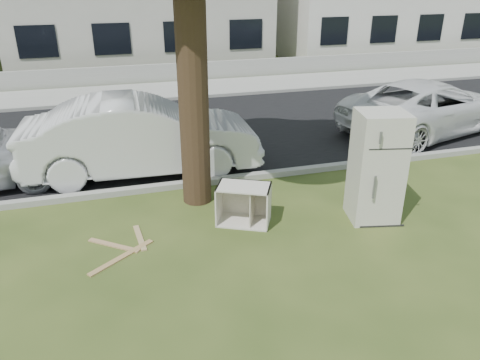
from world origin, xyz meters
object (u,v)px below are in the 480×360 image
object	(u,v)px
fridge	(377,167)
cabinet	(244,204)
car_right	(428,106)
car_center	(142,136)

from	to	relation	value
fridge	cabinet	xyz separation A→B (m)	(-2.23, 0.46, -0.62)
car_right	car_center	bearing A→B (deg)	79.27
car_center	cabinet	bearing A→B (deg)	-150.13
car_center	car_right	bearing A→B (deg)	-82.26
fridge	car_right	distance (m)	5.61
car_center	car_right	size ratio (longest dim) A/B	0.97
fridge	car_center	size ratio (longest dim) A/B	0.39
fridge	cabinet	bearing A→B (deg)	-179.60
car_center	car_right	world-z (taller)	car_center
cabinet	car_right	distance (m)	7.13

